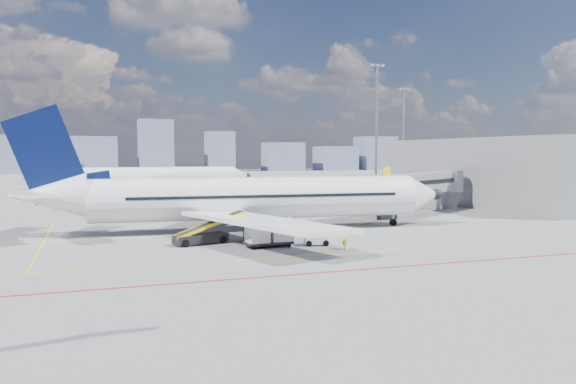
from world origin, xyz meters
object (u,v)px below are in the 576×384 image
object	(u,v)px
belt_loader	(202,236)
ramp_worker	(345,238)
main_aircraft	(240,199)
second_aircraft	(147,178)
cargo_dolly	(268,233)
baggage_tug	(315,238)

from	to	relation	value
belt_loader	ramp_worker	size ratio (longest dim) A/B	3.71
main_aircraft	second_aircraft	size ratio (longest dim) A/B	1.12
main_aircraft	belt_loader	world-z (taller)	main_aircraft
second_aircraft	cargo_dolly	xyz separation A→B (m)	(4.10, -63.82, -2.03)
second_aircraft	ramp_worker	distance (m)	67.78
cargo_dolly	belt_loader	distance (m)	6.01
second_aircraft	baggage_tug	xyz separation A→B (m)	(8.06, -64.38, -2.55)
ramp_worker	belt_loader	bearing A→B (deg)	69.87
cargo_dolly	ramp_worker	bearing A→B (deg)	-35.83
second_aircraft	ramp_worker	size ratio (longest dim) A/B	21.68
main_aircraft	cargo_dolly	distance (m)	10.34
main_aircraft	cargo_dolly	size ratio (longest dim) A/B	10.72
main_aircraft	baggage_tug	world-z (taller)	main_aircraft
cargo_dolly	second_aircraft	bearing A→B (deg)	88.13
belt_loader	ramp_worker	world-z (taller)	belt_loader
cargo_dolly	ramp_worker	world-z (taller)	cargo_dolly
baggage_tug	belt_loader	distance (m)	9.74
ramp_worker	baggage_tug	bearing A→B (deg)	42.44
cargo_dolly	ramp_worker	size ratio (longest dim) A/B	2.27
main_aircraft	belt_loader	bearing A→B (deg)	-122.10
belt_loader	main_aircraft	bearing A→B (deg)	37.66
second_aircraft	main_aircraft	bearing A→B (deg)	-83.91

